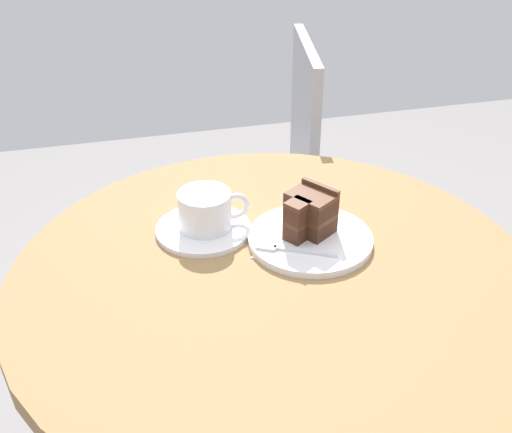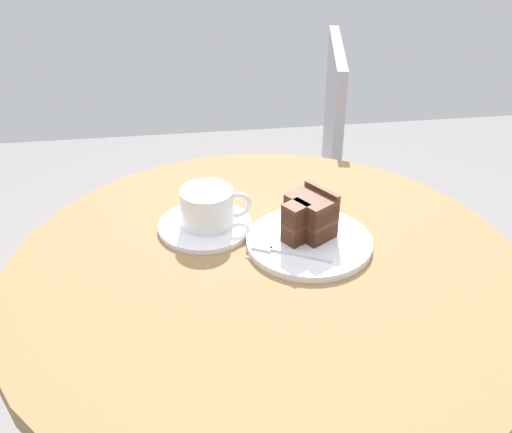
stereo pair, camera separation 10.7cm
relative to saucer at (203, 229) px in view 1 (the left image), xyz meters
name	(u,v)px [view 1 (the left image)]	position (x,y,z in m)	size (l,w,h in m)	color
cafe_table	(273,326)	(0.09, -0.14, -0.12)	(0.83, 0.83, 0.74)	olive
saucer	(203,229)	(0.00, 0.00, 0.00)	(0.16, 0.16, 0.01)	white
coffee_cup	(206,209)	(0.01, 0.00, 0.04)	(0.12, 0.09, 0.07)	white
teaspoon	(221,212)	(0.04, 0.04, 0.01)	(0.10, 0.05, 0.00)	silver
cake_plate	(310,239)	(0.17, -0.08, 0.00)	(0.21, 0.21, 0.01)	white
cake_slice	(309,213)	(0.17, -0.06, 0.04)	(0.10, 0.09, 0.08)	#422619
fork	(285,249)	(0.12, -0.11, 0.01)	(0.13, 0.08, 0.00)	silver
napkin	(303,243)	(0.15, -0.08, 0.00)	(0.18, 0.18, 0.00)	beige
cafe_chair	(269,180)	(0.27, 0.54, -0.22)	(0.44, 0.44, 0.89)	#9E9EA3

